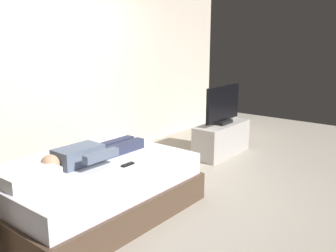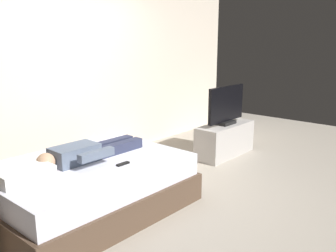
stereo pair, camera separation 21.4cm
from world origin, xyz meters
The scene contains 8 objects.
ground_plane centered at (0.00, 0.00, 0.00)m, with size 10.00×10.00×0.00m, color #ADA393.
back_wall centered at (0.40, 1.59, 1.40)m, with size 6.40×0.10×2.80m, color beige.
bed centered at (-0.76, 0.20, 0.26)m, with size 2.03×1.49×0.54m.
pillow centered at (-1.45, 0.20, 0.60)m, with size 0.48×0.34×0.12m, color white.
person centered at (-0.73, 0.25, 0.62)m, with size 1.26×0.46×0.18m.
remote centered at (-0.58, -0.16, 0.55)m, with size 0.15×0.04×0.02m, color black.
tv_stand centered at (1.80, 0.14, 0.25)m, with size 1.10×0.40×0.50m, color #B7B2AD.
tv centered at (1.80, 0.14, 0.78)m, with size 0.88×0.20×0.59m.
Camera 2 is at (-2.89, -2.81, 1.78)m, focal length 38.82 mm.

